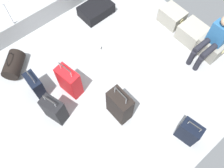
{
  "coord_description": "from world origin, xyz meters",
  "views": [
    {
      "loc": [
        1.73,
        -1.34,
        4.24
      ],
      "look_at": [
        0.16,
        0.01,
        0.25
      ],
      "focal_mm": 37.91,
      "sensor_mm": 36.0,
      "label": 1
    }
  ],
  "objects_px": {
    "suitcase_1": "(36,85)",
    "suitcase_2": "(69,81)",
    "suitcase_3": "(96,10)",
    "cargo_crate_1": "(192,33)",
    "paper_cup": "(99,48)",
    "duffel_bag": "(14,65)",
    "passenger_seated": "(213,39)",
    "cargo_crate_0": "(172,16)",
    "suitcase_0": "(189,132)",
    "cargo_crate_2": "(212,46)",
    "suitcase_5": "(54,110)",
    "suitcase_4": "(120,106)"
  },
  "relations": [
    {
      "from": "suitcase_1",
      "to": "suitcase_2",
      "type": "relative_size",
      "value": 0.79
    },
    {
      "from": "suitcase_3",
      "to": "cargo_crate_1",
      "type": "bearing_deg",
      "value": 30.39
    },
    {
      "from": "suitcase_2",
      "to": "paper_cup",
      "type": "distance_m",
      "value": 1.15
    },
    {
      "from": "duffel_bag",
      "to": "paper_cup",
      "type": "height_order",
      "value": "duffel_bag"
    },
    {
      "from": "cargo_crate_1",
      "to": "passenger_seated",
      "type": "distance_m",
      "value": 0.66
    },
    {
      "from": "duffel_bag",
      "to": "suitcase_3",
      "type": "bearing_deg",
      "value": 93.01
    },
    {
      "from": "cargo_crate_0",
      "to": "cargo_crate_1",
      "type": "bearing_deg",
      "value": -2.0
    },
    {
      "from": "suitcase_0",
      "to": "paper_cup",
      "type": "bearing_deg",
      "value": 179.17
    },
    {
      "from": "suitcase_0",
      "to": "duffel_bag",
      "type": "distance_m",
      "value": 3.6
    },
    {
      "from": "cargo_crate_2",
      "to": "passenger_seated",
      "type": "xyz_separation_m",
      "value": [
        0.0,
        -0.18,
        0.38
      ]
    },
    {
      "from": "suitcase_0",
      "to": "suitcase_1",
      "type": "height_order",
      "value": "suitcase_1"
    },
    {
      "from": "suitcase_1",
      "to": "suitcase_5",
      "type": "distance_m",
      "value": 0.65
    },
    {
      "from": "suitcase_0",
      "to": "suitcase_3",
      "type": "height_order",
      "value": "suitcase_0"
    },
    {
      "from": "suitcase_4",
      "to": "suitcase_5",
      "type": "height_order",
      "value": "suitcase_4"
    },
    {
      "from": "cargo_crate_2",
      "to": "suitcase_0",
      "type": "height_order",
      "value": "suitcase_0"
    },
    {
      "from": "cargo_crate_1",
      "to": "suitcase_3",
      "type": "xyz_separation_m",
      "value": [
        -1.94,
        -1.14,
        -0.05
      ]
    },
    {
      "from": "cargo_crate_0",
      "to": "passenger_seated",
      "type": "height_order",
      "value": "passenger_seated"
    },
    {
      "from": "cargo_crate_2",
      "to": "duffel_bag",
      "type": "distance_m",
      "value": 4.12
    },
    {
      "from": "cargo_crate_0",
      "to": "suitcase_5",
      "type": "bearing_deg",
      "value": -86.39
    },
    {
      "from": "suitcase_1",
      "to": "duffel_bag",
      "type": "height_order",
      "value": "suitcase_1"
    },
    {
      "from": "cargo_crate_2",
      "to": "suitcase_3",
      "type": "relative_size",
      "value": 0.69
    },
    {
      "from": "suitcase_2",
      "to": "paper_cup",
      "type": "xyz_separation_m",
      "value": [
        -0.41,
        1.03,
        -0.29
      ]
    },
    {
      "from": "suitcase_1",
      "to": "paper_cup",
      "type": "bearing_deg",
      "value": 91.07
    },
    {
      "from": "duffel_bag",
      "to": "suitcase_5",
      "type": "bearing_deg",
      "value": 2.99
    },
    {
      "from": "cargo_crate_1",
      "to": "passenger_seated",
      "type": "relative_size",
      "value": 0.51
    },
    {
      "from": "suitcase_2",
      "to": "paper_cup",
      "type": "height_order",
      "value": "suitcase_2"
    },
    {
      "from": "cargo_crate_0",
      "to": "cargo_crate_1",
      "type": "distance_m",
      "value": 0.62
    },
    {
      "from": "cargo_crate_0",
      "to": "suitcase_3",
      "type": "relative_size",
      "value": 0.74
    },
    {
      "from": "cargo_crate_1",
      "to": "duffel_bag",
      "type": "distance_m",
      "value": 3.83
    },
    {
      "from": "suitcase_0",
      "to": "suitcase_1",
      "type": "xyz_separation_m",
      "value": [
        -2.47,
        -1.52,
        0.01
      ]
    },
    {
      "from": "cargo_crate_1",
      "to": "cargo_crate_2",
      "type": "height_order",
      "value": "cargo_crate_2"
    },
    {
      "from": "cargo_crate_0",
      "to": "passenger_seated",
      "type": "xyz_separation_m",
      "value": [
        1.12,
        -0.18,
        0.4
      ]
    },
    {
      "from": "cargo_crate_2",
      "to": "passenger_seated",
      "type": "relative_size",
      "value": 0.48
    },
    {
      "from": "suitcase_4",
      "to": "suitcase_5",
      "type": "bearing_deg",
      "value": -127.67
    },
    {
      "from": "cargo_crate_1",
      "to": "suitcase_1",
      "type": "bearing_deg",
      "value": -107.86
    },
    {
      "from": "suitcase_0",
      "to": "suitcase_4",
      "type": "height_order",
      "value": "suitcase_4"
    },
    {
      "from": "suitcase_0",
      "to": "duffel_bag",
      "type": "bearing_deg",
      "value": -153.65
    },
    {
      "from": "suitcase_0",
      "to": "duffel_bag",
      "type": "xyz_separation_m",
      "value": [
        -3.23,
        -1.6,
        -0.09
      ]
    },
    {
      "from": "cargo_crate_1",
      "to": "suitcase_0",
      "type": "bearing_deg",
      "value": -51.45
    },
    {
      "from": "suitcase_1",
      "to": "duffel_bag",
      "type": "xyz_separation_m",
      "value": [
        -0.76,
        -0.08,
        -0.1
      ]
    },
    {
      "from": "suitcase_3",
      "to": "passenger_seated",
      "type": "bearing_deg",
      "value": 21.86
    },
    {
      "from": "cargo_crate_1",
      "to": "suitcase_1",
      "type": "relative_size",
      "value": 0.85
    },
    {
      "from": "cargo_crate_2",
      "to": "suitcase_1",
      "type": "xyz_separation_m",
      "value": [
        -1.56,
        -3.31,
        0.07
      ]
    },
    {
      "from": "passenger_seated",
      "to": "cargo_crate_2",
      "type": "bearing_deg",
      "value": 90.0
    },
    {
      "from": "suitcase_2",
      "to": "suitcase_5",
      "type": "relative_size",
      "value": 1.12
    },
    {
      "from": "suitcase_0",
      "to": "suitcase_3",
      "type": "xyz_separation_m",
      "value": [
        -3.35,
        0.63,
        -0.14
      ]
    },
    {
      "from": "suitcase_3",
      "to": "duffel_bag",
      "type": "height_order",
      "value": "duffel_bag"
    },
    {
      "from": "cargo_crate_1",
      "to": "duffel_bag",
      "type": "xyz_separation_m",
      "value": [
        -1.82,
        -3.37,
        -0.01
      ]
    },
    {
      "from": "suitcase_2",
      "to": "suitcase_3",
      "type": "distance_m",
      "value": 2.07
    },
    {
      "from": "cargo_crate_0",
      "to": "suitcase_4",
      "type": "bearing_deg",
      "value": -69.08
    }
  ]
}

